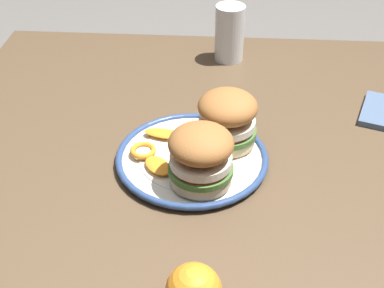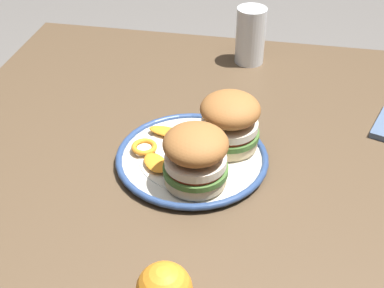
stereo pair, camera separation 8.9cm
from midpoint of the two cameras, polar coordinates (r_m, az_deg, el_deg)
dining_table at (r=1.02m, az=5.98°, el=-6.57°), size 1.11×0.99×0.77m
dinner_plate at (r=0.93m, az=2.73°, el=-1.61°), size 0.27×0.27×0.02m
sandwich_half_left at (r=0.93m, az=6.64°, el=2.43°), size 0.13×0.13×0.10m
sandwich_half_right at (r=0.84m, az=3.42°, el=-1.37°), size 0.14×0.14×0.10m
orange_peel_curled at (r=0.94m, az=-2.44°, el=-0.42°), size 0.05×0.05×0.01m
orange_peel_strip_long at (r=0.97m, az=0.06°, el=1.22°), size 0.08×0.04×0.01m
orange_peel_strip_short at (r=0.90m, az=-1.11°, el=-2.13°), size 0.06×0.07×0.01m
drinking_glass at (r=1.24m, az=8.47°, el=11.04°), size 0.07×0.07×0.13m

